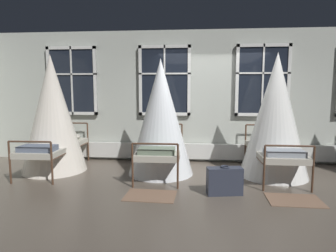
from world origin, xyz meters
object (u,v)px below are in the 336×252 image
at_px(cot_second, 161,119).
at_px(suitcase_dark, 225,181).
at_px(cot_first, 53,115).
at_px(cot_third, 275,117).

distance_m(cot_second, suitcase_dark, 1.83).
bearing_deg(suitcase_dark, cot_first, 152.45).
height_order(cot_second, cot_third, cot_third).
relative_size(cot_first, suitcase_dark, 4.09).
bearing_deg(cot_third, suitcase_dark, 137.06).
relative_size(cot_second, suitcase_dark, 3.90).
xyz_separation_m(cot_first, cot_third, (4.44, -0.01, -0.01)).
xyz_separation_m(cot_first, suitcase_dark, (3.38, -1.13, -0.94)).
bearing_deg(cot_second, cot_third, -89.84).
relative_size(cot_third, suitcase_dark, 4.07).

